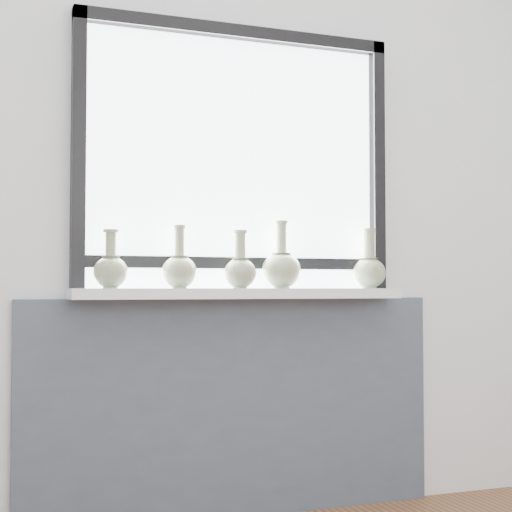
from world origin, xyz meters
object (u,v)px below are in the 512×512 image
object	(u,v)px
vase_c	(240,270)
vase_a	(111,269)
windowsill	(242,293)
vase_d	(281,267)
vase_b	(179,269)
vase_e	(369,269)

from	to	relation	value
vase_c	vase_a	bearing A→B (deg)	178.58
windowsill	vase_d	world-z (taller)	vase_d
vase_a	vase_b	distance (m)	0.26
windowsill	vase_b	bearing A→B (deg)	-179.74
vase_a	vase_b	size ratio (longest dim) A/B	0.90
vase_e	vase_c	bearing A→B (deg)	-177.60
vase_d	vase_e	distance (m)	0.39
vase_b	vase_d	size ratio (longest dim) A/B	0.89
windowsill	vase_c	distance (m)	0.10
windowsill	vase_d	size ratio (longest dim) A/B	4.90
vase_d	vase_e	size ratio (longest dim) A/B	1.08
vase_a	vase_b	world-z (taller)	vase_b
vase_b	vase_e	xyz separation A→B (m)	(0.81, 0.00, 0.00)
vase_d	windowsill	bearing A→B (deg)	-177.87
vase_c	windowsill	bearing A→B (deg)	55.56
vase_a	vase_e	bearing A→B (deg)	0.63
vase_a	vase_c	xyz separation A→B (m)	(0.50, -0.01, 0.00)
vase_a	vase_c	distance (m)	0.50
windowsill	vase_c	world-z (taller)	vase_c
windowsill	vase_b	size ratio (longest dim) A/B	5.51
windowsill	vase_a	xyz separation A→B (m)	(-0.51, -0.01, 0.09)
vase_c	vase_d	world-z (taller)	vase_d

